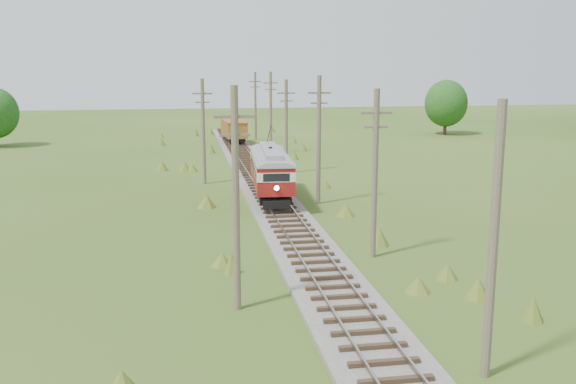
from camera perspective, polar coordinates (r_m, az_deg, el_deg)
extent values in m
cube|color=#605B54|center=(48.03, -1.78, -0.25)|extent=(3.60, 96.00, 0.25)
cube|color=#726659|center=(47.88, -2.63, 0.14)|extent=(0.08, 96.00, 0.17)
cube|color=#726659|center=(48.06, -0.94, 0.20)|extent=(0.08, 96.00, 0.17)
cube|color=#2D2116|center=(47.99, -1.78, -0.01)|extent=(2.40, 96.00, 0.16)
cube|color=black|center=(46.46, -1.55, 0.39)|extent=(2.73, 9.84, 0.40)
cube|color=maroon|center=(46.30, -1.55, 1.46)|extent=(3.16, 10.71, 0.97)
cube|color=beige|center=(46.17, -1.56, 2.43)|extent=(3.19, 10.77, 0.62)
cube|color=black|center=(46.17, -1.56, 2.43)|extent=(3.18, 10.29, 0.48)
cube|color=maroon|center=(46.10, -1.56, 2.97)|extent=(3.16, 10.71, 0.26)
cube|color=gray|center=(46.06, -1.56, 3.33)|extent=(3.21, 10.82, 0.33)
cube|color=gray|center=(46.02, -1.57, 3.70)|extent=(1.63, 7.98, 0.35)
sphere|color=#FFF2BF|center=(41.01, -1.02, 0.36)|extent=(0.32, 0.32, 0.32)
cylinder|color=black|center=(47.47, -1.71, 5.15)|extent=(0.32, 4.10, 1.70)
cylinder|color=black|center=(42.51, -2.05, -0.71)|extent=(0.15, 0.71, 0.70)
cylinder|color=black|center=(42.61, -0.28, -0.67)|extent=(0.15, 0.71, 0.70)
cylinder|color=black|center=(50.35, -2.62, 1.20)|extent=(0.15, 0.71, 0.70)
cylinder|color=black|center=(50.43, -1.12, 1.22)|extent=(0.15, 0.71, 0.70)
cube|color=black|center=(78.82, -4.83, 4.84)|extent=(2.23, 6.56, 0.45)
cube|color=brown|center=(78.70, -4.84, 5.65)|extent=(2.74, 7.30, 1.79)
cube|color=brown|center=(78.61, -4.86, 6.34)|extent=(2.79, 7.45, 0.11)
cylinder|color=black|center=(76.61, -5.11, 4.68)|extent=(0.15, 0.72, 0.72)
cylinder|color=black|center=(76.79, -4.11, 4.71)|extent=(0.15, 0.72, 0.72)
cylinder|color=black|center=(80.85, -5.52, 5.03)|extent=(0.15, 0.72, 0.72)
cylinder|color=black|center=(81.03, -4.57, 5.06)|extent=(0.15, 0.72, 0.72)
cone|color=gray|center=(64.25, -0.70, 3.08)|extent=(2.80, 2.80, 1.05)
cone|color=gray|center=(63.54, 0.05, 2.79)|extent=(1.57, 1.57, 0.61)
cylinder|color=brown|center=(20.66, 17.79, -4.38)|extent=(0.30, 0.30, 8.80)
cylinder|color=brown|center=(32.54, 7.72, 1.53)|extent=(0.30, 0.30, 8.60)
cube|color=brown|center=(32.16, 7.87, 6.97)|extent=(1.60, 0.12, 0.12)
cube|color=brown|center=(32.22, 7.83, 5.73)|extent=(1.20, 0.10, 0.10)
cylinder|color=brown|center=(44.95, 2.75, 4.59)|extent=(0.30, 0.30, 9.00)
cube|color=brown|center=(44.68, 2.80, 8.79)|extent=(1.60, 0.12, 0.12)
cube|color=brown|center=(44.72, 2.79, 7.90)|extent=(1.20, 0.10, 0.10)
cylinder|color=brown|center=(57.65, -0.16, 5.80)|extent=(0.30, 0.30, 8.40)
cube|color=brown|center=(57.44, -0.16, 8.78)|extent=(1.60, 0.12, 0.12)
cube|color=brown|center=(57.47, -0.16, 8.09)|extent=(1.20, 0.10, 0.10)
cylinder|color=brown|center=(70.50, -1.54, 7.03)|extent=(0.30, 0.30, 8.90)
cube|color=brown|center=(70.33, -1.56, 9.67)|extent=(1.60, 0.12, 0.12)
cube|color=brown|center=(70.35, -1.56, 9.10)|extent=(1.20, 0.10, 0.10)
cylinder|color=brown|center=(83.35, -2.92, 7.62)|extent=(0.30, 0.30, 8.70)
cube|color=brown|center=(83.20, -2.94, 9.79)|extent=(1.60, 0.12, 0.12)
cube|color=brown|center=(83.22, -2.93, 9.31)|extent=(1.20, 0.10, 0.10)
cylinder|color=brown|center=(25.28, -4.65, -0.79)|extent=(0.30, 0.30, 9.00)
cube|color=brown|center=(24.80, -4.78, 6.68)|extent=(1.60, 0.12, 0.12)
cube|color=brown|center=(24.87, -4.75, 5.08)|extent=(1.20, 0.10, 0.10)
cylinder|color=brown|center=(52.95, -7.53, 5.32)|extent=(0.30, 0.30, 8.60)
cube|color=brown|center=(52.72, -7.62, 8.67)|extent=(1.60, 0.12, 0.12)
cube|color=brown|center=(52.76, -7.60, 7.91)|extent=(1.20, 0.10, 0.10)
cylinder|color=#38281C|center=(92.45, 13.78, 5.76)|extent=(0.50, 0.50, 2.52)
ellipsoid|color=#194715|center=(92.21, 13.87, 7.66)|extent=(5.88, 5.88, 6.47)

